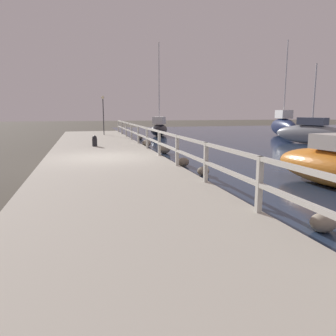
% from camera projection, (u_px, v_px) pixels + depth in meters
% --- Properties ---
extents(ground_plane, '(120.00, 120.00, 0.00)m').
position_uv_depth(ground_plane, '(105.00, 164.00, 13.26)').
color(ground_plane, '#4C473D').
extents(dock_walkway, '(4.73, 36.00, 0.28)m').
position_uv_depth(dock_walkway, '(105.00, 161.00, 13.24)').
color(dock_walkway, '#B2AD9E').
rests_on(dock_walkway, ground).
extents(railing, '(0.10, 32.50, 1.04)m').
position_uv_depth(railing, '(159.00, 139.00, 13.65)').
color(railing, beige).
rests_on(railing, dock_walkway).
extents(boulder_far_strip, '(0.54, 0.49, 0.41)m').
position_uv_depth(boulder_far_strip, '(147.00, 143.00, 19.71)').
color(boulder_far_strip, gray).
rests_on(boulder_far_strip, ground).
extents(boulder_downstream, '(0.46, 0.41, 0.34)m').
position_uv_depth(boulder_downstream, '(323.00, 223.00, 5.78)').
color(boulder_downstream, gray).
rests_on(boulder_downstream, ground).
extents(boulder_near_dock, '(0.41, 0.37, 0.30)m').
position_uv_depth(boulder_near_dock, '(203.00, 171.00, 10.85)').
color(boulder_near_dock, gray).
rests_on(boulder_near_dock, ground).
extents(boulder_upstream, '(0.40, 0.36, 0.30)m').
position_uv_depth(boulder_upstream, '(140.00, 137.00, 24.83)').
color(boulder_upstream, slate).
rests_on(boulder_upstream, ground).
extents(boulder_water_edge, '(0.63, 0.57, 0.47)m').
position_uv_depth(boulder_water_edge, '(164.00, 149.00, 16.51)').
color(boulder_water_edge, gray).
rests_on(boulder_water_edge, ground).
extents(boulder_mid_strip, '(0.47, 0.42, 0.35)m').
position_uv_depth(boulder_mid_strip, '(183.00, 162.00, 12.65)').
color(boulder_mid_strip, slate).
rests_on(boulder_mid_strip, ground).
extents(mooring_bollard, '(0.26, 0.26, 0.57)m').
position_uv_depth(mooring_bollard, '(95.00, 141.00, 17.31)').
color(mooring_bollard, black).
rests_on(mooring_bollard, dock_walkway).
extents(dock_lamp, '(0.23, 0.23, 3.00)m').
position_uv_depth(dock_lamp, '(103.00, 108.00, 25.33)').
color(dock_lamp, '#2D2D33').
rests_on(dock_lamp, dock_walkway).
extents(sailboat_navy, '(2.83, 5.91, 7.84)m').
position_uv_depth(sailboat_navy, '(283.00, 126.00, 27.83)').
color(sailboat_navy, '#192347').
rests_on(sailboat_navy, water_surface).
extents(sailboat_orange, '(2.01, 4.38, 7.83)m').
position_uv_depth(sailboat_orange, '(336.00, 165.00, 9.20)').
color(sailboat_orange, orange).
rests_on(sailboat_orange, water_surface).
extents(sailboat_gray, '(2.64, 5.37, 5.04)m').
position_uv_depth(sailboat_gray, '(312.00, 133.00, 21.06)').
color(sailboat_gray, gray).
rests_on(sailboat_gray, water_surface).
extents(sailboat_black, '(2.80, 4.45, 7.79)m').
position_uv_depth(sailboat_black, '(159.00, 128.00, 28.46)').
color(sailboat_black, black).
rests_on(sailboat_black, water_surface).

